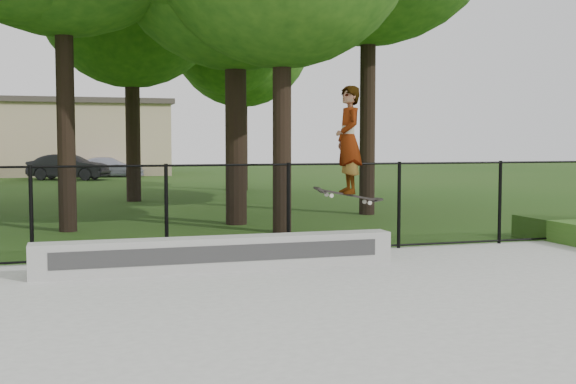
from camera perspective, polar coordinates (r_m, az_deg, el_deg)
name	(u,v)px	position (r m, az deg, el deg)	size (l,w,h in m)	color
ground	(263,382)	(5.92, -2.01, -14.75)	(100.00, 100.00, 0.00)	#2B5718
concrete_slab	(263,378)	(5.91, -2.01, -14.47)	(14.00, 12.00, 0.06)	#9B9B96
grind_ledge	(219,253)	(10.45, -5.45, -4.85)	(5.20, 0.40, 0.48)	#A1A19C
car_b	(69,167)	(37.56, -16.95, 1.90)	(1.36, 3.52, 1.28)	black
car_c	(109,167)	(40.02, -13.93, 1.92)	(1.49, 3.37, 1.07)	#AAABC1
skater_airborne	(349,142)	(10.58, 4.80, 3.94)	(0.83, 0.60, 1.74)	black
chainlink_fence	(166,211)	(11.46, -9.59, -1.52)	(16.06, 0.06, 1.50)	black
distant_building	(59,137)	(43.43, -17.62, 4.16)	(12.40, 6.40, 4.30)	tan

